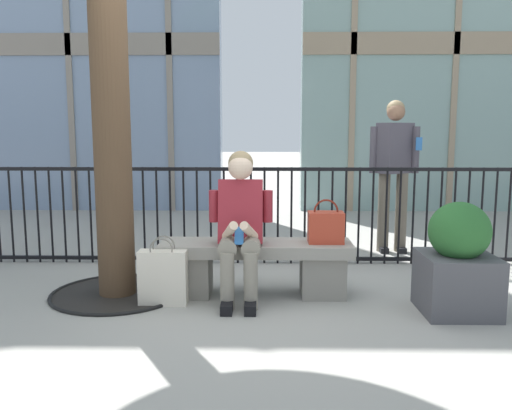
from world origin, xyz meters
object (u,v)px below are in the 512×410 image
bystander_at_railing (394,164)px  planter (458,262)px  seated_person_with_phone (240,221)px  stone_bench (256,263)px  handbag_on_bench (326,227)px  shopping_bag (163,277)px

bystander_at_railing → planter: 2.14m
seated_person_with_phone → planter: (1.65, -0.29, -0.26)m
stone_bench → bystander_at_railing: bystander_at_railing is taller
handbag_on_bench → bystander_at_railing: (0.95, 1.65, 0.42)m
shopping_bag → planter: planter is taller
seated_person_with_phone → planter: size_ratio=1.43×
stone_bench → seated_person_with_phone: (-0.12, -0.13, 0.38)m
bystander_at_railing → planter: bystander_at_railing is taller
planter → handbag_on_bench: bearing=156.8°
stone_bench → bystander_at_railing: 2.36m
stone_bench → bystander_at_railing: (1.53, 1.64, 0.73)m
planter → stone_bench: bearing=164.8°
stone_bench → handbag_on_bench: (0.58, -0.01, 0.31)m
seated_person_with_phone → bystander_at_railing: 2.44m
handbag_on_bench → bystander_at_railing: size_ratio=0.21×
seated_person_with_phone → bystander_at_railing: bearing=47.0°
seated_person_with_phone → planter: bearing=-9.9°
stone_bench → planter: (1.53, -0.42, 0.12)m
seated_person_with_phone → shopping_bag: (-0.61, -0.14, -0.43)m
seated_person_with_phone → handbag_on_bench: 0.72m
stone_bench → shopping_bag: bearing=-159.6°
planter → seated_person_with_phone: bearing=170.1°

